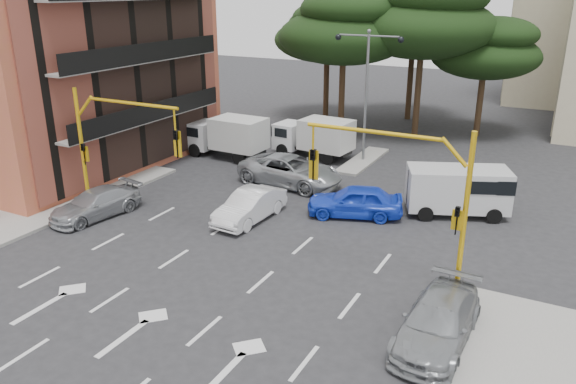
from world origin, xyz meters
name	(u,v)px	position (x,y,z in m)	size (l,w,h in m)	color
ground	(216,270)	(0.00, 0.00, 0.00)	(120.00, 120.00, 0.00)	#28282B
median_strip	(363,160)	(0.00, 16.00, 0.07)	(1.40, 6.00, 0.15)	gray
apartment_orange	(38,46)	(-17.95, 8.00, 6.85)	(15.19, 16.15, 13.70)	#B65E39
pine_left_near	(345,26)	(-3.94, 21.96, 7.60)	(9.15, 9.15, 10.23)	#382616
pine_center	(424,16)	(1.06, 23.96, 8.30)	(9.98, 9.98, 11.16)	#382616
pine_left_far	(328,31)	(-6.94, 25.96, 6.91)	(8.32, 8.32, 9.30)	#382616
pine_right	(487,48)	(5.06, 25.96, 6.22)	(7.49, 7.49, 8.37)	#382616
pine_back	(415,22)	(-0.94, 28.96, 7.60)	(9.15, 9.15, 10.23)	#382616
signal_mast_right	(412,187)	(6.80, 1.99, 3.88)	(5.79, 0.37, 6.00)	yellow
signal_mast_left	(110,139)	(-6.80, 1.99, 3.88)	(5.79, 0.37, 6.00)	yellow
street_lamp_center	(367,73)	(0.00, 16.00, 5.43)	(4.16, 0.36, 7.77)	slate
car_white_hatch	(250,206)	(-1.38, 4.83, 0.70)	(1.49, 4.27, 1.41)	silver
car_blue_compact	(355,201)	(2.73, 7.53, 0.75)	(1.78, 4.43, 1.51)	blue
car_silver_wagon	(96,204)	(-8.00, 1.83, 0.65)	(1.81, 4.46, 1.29)	#9C9FA4
car_silver_cross_a	(291,171)	(-2.00, 10.12, 0.80)	(2.65, 5.75, 1.60)	#A5A9AD
car_silver_parked	(438,322)	(8.59, -0.68, 0.69)	(1.93, 4.76, 1.38)	gray
van_white	(457,191)	(6.89, 9.99, 1.15)	(2.09, 4.62, 2.31)	silver
box_truck_a	(226,137)	(-8.03, 12.96, 1.30)	(2.22, 5.30, 2.61)	silver
box_truck_b	(314,138)	(-3.17, 15.50, 1.25)	(2.14, 5.09, 2.50)	white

